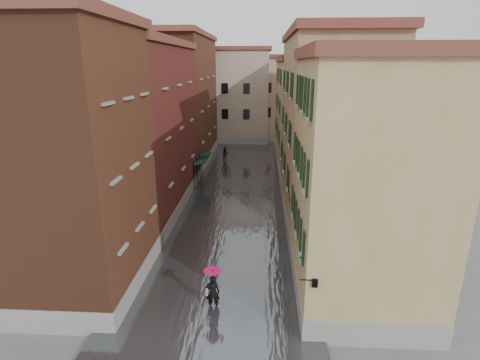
# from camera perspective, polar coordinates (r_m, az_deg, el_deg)

# --- Properties ---
(ground) EXTENTS (120.00, 120.00, 0.00)m
(ground) POSITION_cam_1_polar(r_m,az_deg,el_deg) (22.27, -2.73, -13.14)
(ground) COLOR #59595C
(ground) RESTS_ON ground
(floodwater) EXTENTS (10.00, 60.00, 0.20)m
(floodwater) POSITION_cam_1_polar(r_m,az_deg,el_deg) (34.03, -0.48, -1.84)
(floodwater) COLOR #4D5155
(floodwater) RESTS_ON ground
(building_left_near) EXTENTS (6.00, 8.00, 13.00)m
(building_left_near) POSITION_cam_1_polar(r_m,az_deg,el_deg) (19.94, -24.10, 1.91)
(building_left_near) COLOR brown
(building_left_near) RESTS_ON ground
(building_left_mid) EXTENTS (6.00, 14.00, 12.50)m
(building_left_mid) POSITION_cam_1_polar(r_m,az_deg,el_deg) (29.95, -14.63, 7.10)
(building_left_mid) COLOR #571C1B
(building_left_mid) RESTS_ON ground
(building_left_far) EXTENTS (6.00, 16.00, 14.00)m
(building_left_far) POSITION_cam_1_polar(r_m,az_deg,el_deg) (44.24, -8.81, 11.59)
(building_left_far) COLOR brown
(building_left_far) RESTS_ON ground
(building_right_near) EXTENTS (6.00, 8.00, 11.50)m
(building_right_near) POSITION_cam_1_polar(r_m,az_deg,el_deg) (18.59, 18.30, -0.90)
(building_right_near) COLOR #9B8650
(building_right_near) RESTS_ON ground
(building_right_mid) EXTENTS (6.00, 14.00, 13.00)m
(building_right_mid) POSITION_cam_1_polar(r_m,az_deg,el_deg) (28.89, 13.06, 7.36)
(building_right_mid) COLOR tan
(building_right_mid) RESTS_ON ground
(building_right_far) EXTENTS (6.00, 16.00, 11.50)m
(building_right_far) POSITION_cam_1_polar(r_m,az_deg,el_deg) (43.70, 9.81, 9.82)
(building_right_far) COLOR #9B8650
(building_right_far) RESTS_ON ground
(building_end_cream) EXTENTS (12.00, 9.00, 13.00)m
(building_end_cream) POSITION_cam_1_polar(r_m,az_deg,el_deg) (57.50, -1.88, 12.57)
(building_end_cream) COLOR #B7A791
(building_end_cream) RESTS_ON ground
(building_end_pink) EXTENTS (10.00, 9.00, 12.00)m
(building_end_pink) POSITION_cam_1_polar(r_m,az_deg,el_deg) (59.43, 7.18, 12.12)
(building_end_pink) COLOR tan
(building_end_pink) RESTS_ON ground
(awning_near) EXTENTS (1.09, 3.40, 2.80)m
(awning_near) POSITION_cam_1_polar(r_m,az_deg,el_deg) (35.63, -5.88, 2.94)
(awning_near) COLOR #153026
(awning_near) RESTS_ON ground
(awning_far) EXTENTS (1.09, 3.10, 2.80)m
(awning_far) POSITION_cam_1_polar(r_m,az_deg,el_deg) (36.96, -5.55, 3.46)
(awning_far) COLOR #153026
(awning_far) RESTS_ON ground
(wall_lantern) EXTENTS (0.71, 0.22, 0.35)m
(wall_lantern) POSITION_cam_1_polar(r_m,az_deg,el_deg) (15.63, 11.24, -15.04)
(wall_lantern) COLOR black
(wall_lantern) RESTS_ON ground
(window_planters) EXTENTS (0.59, 10.86, 0.84)m
(window_planters) POSITION_cam_1_polar(r_m,az_deg,el_deg) (21.21, 8.46, -4.37)
(window_planters) COLOR #976431
(window_planters) RESTS_ON ground
(pedestrian_main) EXTENTS (0.86, 0.86, 2.06)m
(pedestrian_main) POSITION_cam_1_polar(r_m,az_deg,el_deg) (18.42, -4.18, -15.95)
(pedestrian_main) COLOR black
(pedestrian_main) RESTS_ON ground
(pedestrian_far) EXTENTS (0.86, 0.67, 1.74)m
(pedestrian_far) POSITION_cam_1_polar(r_m,az_deg,el_deg) (45.02, -2.27, 3.96)
(pedestrian_far) COLOR black
(pedestrian_far) RESTS_ON ground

